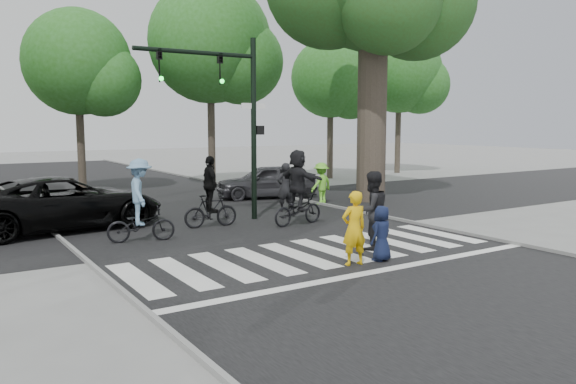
% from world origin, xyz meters
% --- Properties ---
extents(ground, '(120.00, 120.00, 0.00)m').
position_xyz_m(ground, '(0.00, 0.00, 0.00)').
color(ground, gray).
rests_on(ground, ground).
extents(road_stem, '(10.00, 70.00, 0.01)m').
position_xyz_m(road_stem, '(0.00, 5.00, 0.01)').
color(road_stem, black).
rests_on(road_stem, ground).
extents(road_cross, '(70.00, 10.00, 0.01)m').
position_xyz_m(road_cross, '(0.00, 8.00, 0.01)').
color(road_cross, black).
rests_on(road_cross, ground).
extents(curb_left, '(0.10, 70.00, 0.10)m').
position_xyz_m(curb_left, '(-5.05, 5.00, 0.05)').
color(curb_left, gray).
rests_on(curb_left, ground).
extents(curb_right, '(0.10, 70.00, 0.10)m').
position_xyz_m(curb_right, '(5.05, 5.00, 0.05)').
color(curb_right, gray).
rests_on(curb_right, ground).
extents(crosswalk, '(10.00, 3.85, 0.01)m').
position_xyz_m(crosswalk, '(0.00, 0.66, 0.01)').
color(crosswalk, silver).
rests_on(crosswalk, ground).
extents(traffic_signal, '(4.45, 0.29, 6.00)m').
position_xyz_m(traffic_signal, '(0.35, 6.20, 3.90)').
color(traffic_signal, black).
rests_on(traffic_signal, ground).
extents(bg_tree_2, '(5.04, 4.80, 8.40)m').
position_xyz_m(bg_tree_2, '(-1.76, 16.62, 5.78)').
color(bg_tree_2, brown).
rests_on(bg_tree_2, ground).
extents(bg_tree_3, '(6.30, 6.00, 10.20)m').
position_xyz_m(bg_tree_3, '(4.31, 15.27, 6.94)').
color(bg_tree_3, brown).
rests_on(bg_tree_3, ground).
extents(bg_tree_4, '(4.83, 4.60, 8.15)m').
position_xyz_m(bg_tree_4, '(12.23, 16.12, 5.64)').
color(bg_tree_4, brown).
rests_on(bg_tree_4, ground).
extents(bg_tree_5, '(5.67, 5.40, 9.30)m').
position_xyz_m(bg_tree_5, '(18.27, 16.69, 6.36)').
color(bg_tree_5, brown).
rests_on(bg_tree_5, ground).
extents(pedestrian_woman, '(0.67, 0.48, 1.71)m').
position_xyz_m(pedestrian_woman, '(0.04, -0.48, 0.86)').
color(pedestrian_woman, yellow).
rests_on(pedestrian_woman, ground).
extents(pedestrian_child, '(0.73, 0.57, 1.32)m').
position_xyz_m(pedestrian_child, '(0.84, -0.53, 0.66)').
color(pedestrian_child, '#121A39').
rests_on(pedestrian_child, ground).
extents(pedestrian_adult, '(1.01, 0.80, 2.02)m').
position_xyz_m(pedestrian_adult, '(1.46, 0.54, 1.01)').
color(pedestrian_adult, black).
rests_on(pedestrian_adult, ground).
extents(cyclist_left, '(1.90, 1.30, 2.28)m').
position_xyz_m(cyclist_left, '(-3.21, 4.65, 0.99)').
color(cyclist_left, black).
rests_on(cyclist_left, ground).
extents(cyclist_mid, '(1.75, 1.08, 2.23)m').
position_xyz_m(cyclist_mid, '(-0.69, 5.61, 0.92)').
color(cyclist_mid, black).
rests_on(cyclist_mid, ground).
extents(cyclist_right, '(1.97, 1.83, 2.41)m').
position_xyz_m(cyclist_right, '(1.81, 4.46, 1.08)').
color(cyclist_right, black).
rests_on(cyclist_right, ground).
extents(car_suv, '(6.18, 3.42, 1.64)m').
position_xyz_m(car_suv, '(-4.59, 7.70, 0.82)').
color(car_suv, black).
rests_on(car_suv, ground).
extents(car_grey, '(4.61, 2.90, 1.46)m').
position_xyz_m(car_grey, '(4.30, 10.68, 0.73)').
color(car_grey, '#37363B').
rests_on(car_grey, ground).
extents(bystander_hivis, '(1.21, 0.88, 1.68)m').
position_xyz_m(bystander_hivis, '(5.15, 7.78, 0.84)').
color(bystander_hivis, '#72D734').
rests_on(bystander_hivis, ground).
extents(bystander_dark, '(0.68, 0.47, 1.80)m').
position_xyz_m(bystander_dark, '(2.95, 7.02, 0.90)').
color(bystander_dark, black).
rests_on(bystander_dark, ground).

